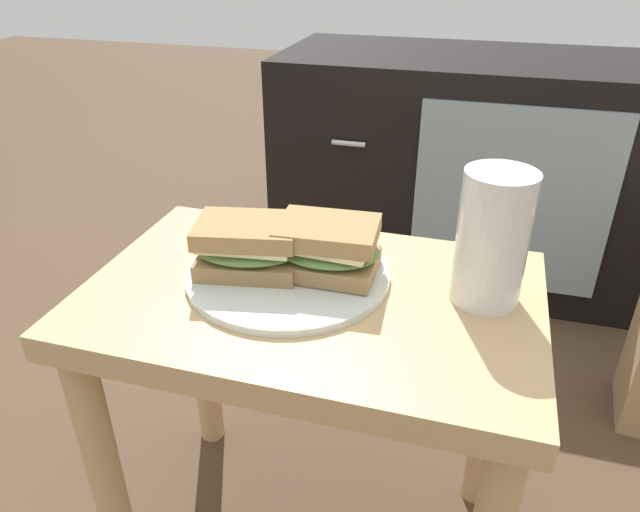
# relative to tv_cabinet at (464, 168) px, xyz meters

# --- Properties ---
(side_table) EXTENTS (0.56, 0.36, 0.46)m
(side_table) POSITION_rel_tv_cabinet_xyz_m (-0.14, -0.95, 0.08)
(side_table) COLOR tan
(side_table) RESTS_ON ground
(tv_cabinet) EXTENTS (0.96, 0.46, 0.58)m
(tv_cabinet) POSITION_rel_tv_cabinet_xyz_m (0.00, 0.00, 0.00)
(tv_cabinet) COLOR black
(tv_cabinet) RESTS_ON ground
(plate) EXTENTS (0.26, 0.26, 0.01)m
(plate) POSITION_rel_tv_cabinet_xyz_m (-0.17, -0.93, 0.17)
(plate) COLOR silver
(plate) RESTS_ON side_table
(sandwich_front) EXTENTS (0.15, 0.11, 0.07)m
(sandwich_front) POSITION_rel_tv_cabinet_xyz_m (-0.22, -0.94, 0.21)
(sandwich_front) COLOR #9E7A4C
(sandwich_front) RESTS_ON plate
(sandwich_back) EXTENTS (0.13, 0.10, 0.07)m
(sandwich_back) POSITION_rel_tv_cabinet_xyz_m (-0.13, -0.92, 0.21)
(sandwich_back) COLOR #9E7A4C
(sandwich_back) RESTS_ON plate
(beer_glass) EXTENTS (0.08, 0.08, 0.16)m
(beer_glass) POSITION_rel_tv_cabinet_xyz_m (0.07, -0.91, 0.25)
(beer_glass) COLOR silver
(beer_glass) RESTS_ON side_table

